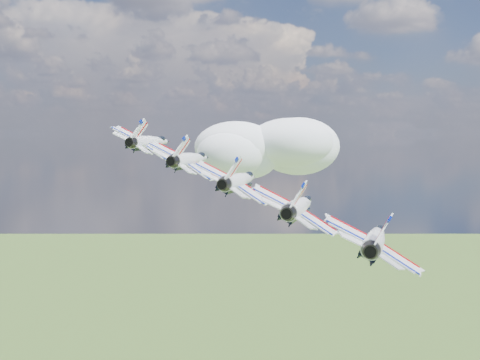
# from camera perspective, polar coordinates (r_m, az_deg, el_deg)

# --- Properties ---
(cloud_far) EXTENTS (57.43, 45.13, 22.56)m
(cloud_far) POSITION_cam_1_polar(r_m,az_deg,el_deg) (271.63, 2.61, 3.11)
(cloud_far) COLOR white
(jet_0) EXTENTS (15.09, 18.41, 9.50)m
(jet_0) POSITION_cam_1_polar(r_m,az_deg,el_deg) (100.24, -8.44, 3.60)
(jet_0) COLOR white
(jet_1) EXTENTS (15.09, 18.41, 9.50)m
(jet_1) POSITION_cam_1_polar(r_m,az_deg,el_deg) (90.79, -4.64, 1.99)
(jet_1) COLOR white
(jet_2) EXTENTS (15.09, 18.41, 9.50)m
(jet_2) POSITION_cam_1_polar(r_m,az_deg,el_deg) (81.92, 0.00, 0.00)
(jet_2) COLOR white
(jet_3) EXTENTS (15.09, 18.41, 9.50)m
(jet_3) POSITION_cam_1_polar(r_m,az_deg,el_deg) (73.84, 5.71, -2.45)
(jet_3) COLOR white
(jet_4) EXTENTS (15.09, 18.41, 9.50)m
(jet_4) POSITION_cam_1_polar(r_m,az_deg,el_deg) (66.82, 12.75, -5.41)
(jet_4) COLOR white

